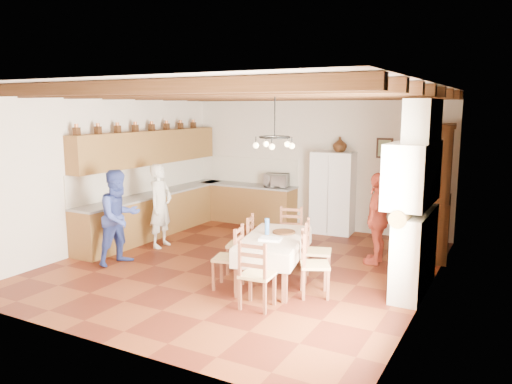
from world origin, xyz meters
TOP-DOWN VIEW (x-y plane):
  - floor at (0.00, 0.00)m, footprint 6.00×6.50m
  - ceiling at (0.00, 0.00)m, footprint 6.00×6.50m
  - wall_back at (0.00, 3.26)m, footprint 6.00×0.02m
  - wall_front at (0.00, -3.26)m, footprint 6.00×0.02m
  - wall_left at (-3.01, 0.00)m, footprint 0.02×6.50m
  - wall_right at (3.01, 0.00)m, footprint 0.02×6.50m
  - ceiling_beams at (0.00, 0.00)m, footprint 6.00×6.30m
  - lower_cabinets_left at (-2.70, 1.05)m, footprint 0.60×4.30m
  - lower_cabinets_back at (-1.55, 2.95)m, footprint 2.30×0.60m
  - countertop_left at (-2.70, 1.05)m, footprint 0.62×4.30m
  - countertop_back at (-1.55, 2.95)m, footprint 2.34×0.62m
  - backsplash_left at (-2.98, 1.05)m, footprint 0.03×4.30m
  - backsplash_back at (-1.55, 3.23)m, footprint 2.30×0.03m
  - upper_cabinets at (-2.83, 1.05)m, footprint 0.35×4.20m
  - fireplace at (2.72, 0.20)m, footprint 0.56×1.60m
  - wall_picture at (1.55, 3.23)m, footprint 0.34×0.03m
  - refrigerator at (0.55, 3.01)m, footprint 0.93×0.78m
  - hutch at (2.75, 2.21)m, footprint 0.69×1.37m
  - dining_table at (0.83, -0.48)m, footprint 1.18×1.81m
  - chandelier at (0.83, -0.48)m, footprint 0.47×0.47m
  - chair_left_near at (0.33, -1.01)m, footprint 0.49×0.50m
  - chair_left_far at (0.12, -0.29)m, footprint 0.50×0.52m
  - chair_right_near at (1.59, -0.69)m, footprint 0.55×0.56m
  - chair_right_far at (1.39, -0.05)m, footprint 0.51×0.52m
  - chair_end_near at (1.07, -1.47)m, footprint 0.45×0.43m
  - chair_end_far at (0.61, 0.60)m, footprint 0.52×0.50m
  - person_man at (-2.00, 0.31)m, footprint 0.43×0.62m
  - person_woman_blue at (-1.93, -0.88)m, footprint 0.77×0.91m
  - person_woman_red at (1.97, 1.25)m, footprint 0.40×0.94m
  - microwave at (-0.79, 2.95)m, footprint 0.61×0.48m
  - fridge_vase at (0.66, 3.01)m, footprint 0.33×0.33m

SIDE VIEW (x-z plane):
  - floor at x=0.00m, z-range -0.02..0.00m
  - lower_cabinets_left at x=-2.70m, z-range 0.00..0.86m
  - lower_cabinets_back at x=-1.55m, z-range 0.00..0.86m
  - chair_left_near at x=0.33m, z-range 0.00..0.96m
  - chair_left_far at x=0.12m, z-range 0.00..0.96m
  - chair_right_near at x=1.59m, z-range 0.00..0.96m
  - chair_right_far at x=1.39m, z-range 0.00..0.96m
  - chair_end_near at x=1.07m, z-range 0.00..0.96m
  - chair_end_far at x=0.61m, z-range 0.00..0.96m
  - dining_table at x=0.83m, z-range 0.28..1.02m
  - person_woman_red at x=1.97m, z-range 0.00..1.59m
  - person_man at x=-2.00m, z-range 0.00..1.62m
  - person_woman_blue at x=-1.93m, z-range 0.00..1.65m
  - refrigerator at x=0.55m, z-range 0.00..1.76m
  - countertop_left at x=-2.70m, z-range 0.86..0.90m
  - countertop_back at x=-1.55m, z-range 0.86..0.90m
  - microwave at x=-0.79m, z-range 0.90..1.20m
  - hutch at x=2.75m, z-range 0.00..2.40m
  - backsplash_left at x=-2.98m, z-range 0.90..1.50m
  - backsplash_back at x=-1.55m, z-range 0.90..1.50m
  - fireplace at x=2.72m, z-range 0.00..2.80m
  - wall_back at x=0.00m, z-range 0.00..3.00m
  - wall_front at x=0.00m, z-range 0.00..3.00m
  - wall_left at x=-3.01m, z-range 0.00..3.00m
  - wall_right at x=3.01m, z-range 0.00..3.00m
  - upper_cabinets at x=-2.83m, z-range 1.50..2.20m
  - wall_picture at x=1.55m, z-range 1.64..2.06m
  - fridge_vase at x=0.66m, z-range 1.76..2.07m
  - chandelier at x=0.83m, z-range 2.23..2.27m
  - ceiling_beams at x=0.00m, z-range 2.83..2.99m
  - ceiling at x=0.00m, z-range 3.00..3.02m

